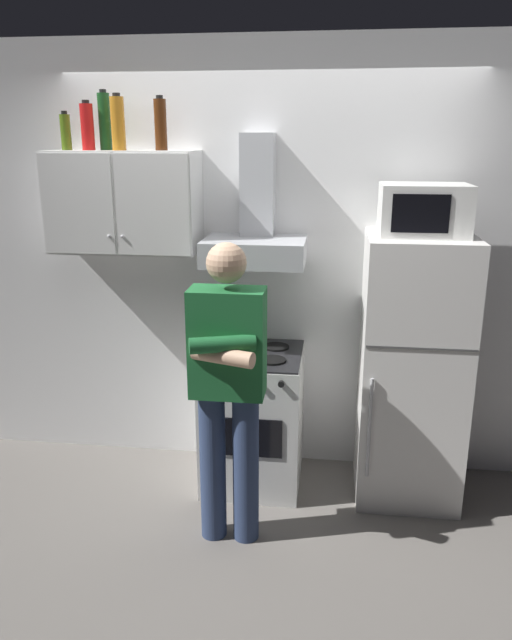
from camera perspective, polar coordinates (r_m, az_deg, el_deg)
ground_plane at (r=3.88m, az=-0.00°, el=-16.48°), size 7.00×7.00×0.00m
back_wall_tiled at (r=3.92m, az=1.12°, el=5.30°), size 4.80×0.10×2.70m
upper_cabinet at (r=3.83m, az=-12.19°, el=10.71°), size 0.90×0.37×0.60m
stove_oven at (r=3.89m, az=-0.27°, el=-9.09°), size 0.60×0.62×0.87m
range_hood at (r=3.67m, az=-0.03°, el=8.42°), size 0.60×0.44×0.75m
refrigerator at (r=3.75m, az=14.32°, el=-4.55°), size 0.60×0.62×1.60m
microwave at (r=3.55m, az=15.37°, el=9.88°), size 0.48×0.37×0.28m
person_standing at (r=3.16m, az=-2.64°, el=-6.11°), size 0.38×0.33×1.64m
bottle_soda_red at (r=3.88m, az=-15.45°, el=16.99°), size 0.08×0.08×0.28m
bottle_olive_oil at (r=3.96m, az=-17.32°, el=16.41°), size 0.06×0.06×0.22m
bottle_liquor_amber at (r=3.79m, az=-12.75°, el=17.46°), size 0.08×0.08×0.32m
bottle_wine_green at (r=3.89m, az=-13.93°, el=17.54°), size 0.07×0.07×0.34m
bottle_rum_dark at (r=3.75m, az=-8.89°, el=17.58°), size 0.07×0.07×0.30m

